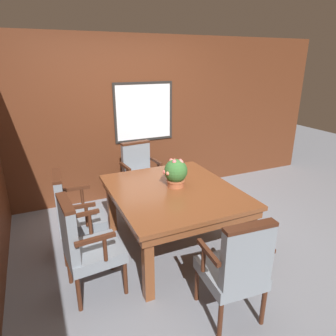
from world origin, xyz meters
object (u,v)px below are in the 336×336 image
Objects in this scene: dining_table at (173,197)px; potted_plant at (176,173)px; chair_left_near at (85,244)px; chair_head_near at (236,267)px; chair_head_far at (140,174)px; chair_left_far at (74,212)px.

dining_table is 0.27m from potted_plant.
chair_left_near is 1.23m from potted_plant.
chair_head_near is at bearing -92.15° from potted_plant.
chair_head_far is at bearing -39.76° from chair_left_near.
potted_plant is (0.05, 1.23, 0.38)m from chair_head_near.
chair_left_near is (-1.04, -0.33, -0.12)m from dining_table.
potted_plant is (1.10, 0.40, 0.38)m from chair_left_near.
chair_left_far and chair_head_far have the same top height.
chair_left_far is 3.00× the size of potted_plant.
chair_left_far is 1.00× the size of chair_head_far.
dining_table is 1.10m from chair_left_far.
chair_left_near is at bearing -175.64° from chair_left_far.
chair_head_far is 1.00× the size of chair_left_near.
potted_plant is (0.06, 0.07, 0.26)m from dining_table.
chair_left_far is (-1.05, 0.33, -0.12)m from dining_table.
potted_plant is at bearing -99.47° from chair_left_far.
chair_left_far is at bearing -50.17° from chair_head_near.
chair_head_far is 1.13m from potted_plant.
chair_head_near is at bearing -140.75° from chair_left_far.
chair_head_near is (1.05, -0.83, 0.00)m from chair_left_near.
chair_left_near is at bearing -159.95° from potted_plant.
dining_table is 1.55× the size of chair_head_far.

